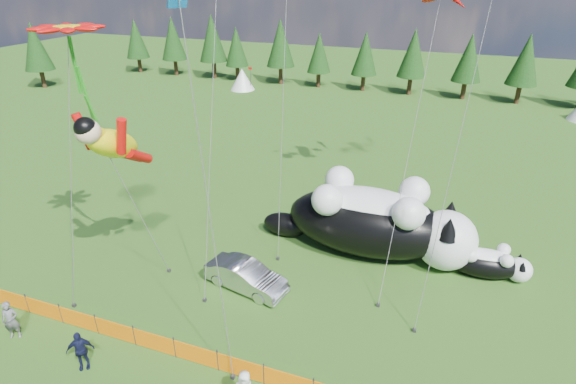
{
  "coord_description": "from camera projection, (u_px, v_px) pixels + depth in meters",
  "views": [
    {
      "loc": [
        8.08,
        -14.33,
        14.62
      ],
      "look_at": [
        1.46,
        4.0,
        4.88
      ],
      "focal_mm": 28.0,
      "sensor_mm": 36.0,
      "label": 1
    }
  ],
  "objects": [
    {
      "name": "tree_line",
      "position": [
        386.0,
        61.0,
        57.11
      ],
      "size": [
        90.0,
        4.0,
        8.0
      ],
      "primitive_type": null,
      "color": "black",
      "rests_on": "ground"
    },
    {
      "name": "cat_small",
      "position": [
        489.0,
        262.0,
        23.45
      ],
      "size": [
        4.87,
        1.97,
        1.76
      ],
      "rotation": [
        0.0,
        0.0,
        0.08
      ],
      "color": "black",
      "rests_on": "ground"
    },
    {
      "name": "safety_fence",
      "position": [
        196.0,
        354.0,
        18.3
      ],
      "size": [
        22.06,
        0.06,
        1.1
      ],
      "color": "#262626",
      "rests_on": "ground"
    },
    {
      "name": "spectator_a",
      "position": [
        11.0,
        320.0,
        19.47
      ],
      "size": [
        0.81,
        0.72,
        1.86
      ],
      "primitive_type": "imported",
      "rotation": [
        0.0,
        0.0,
        0.5
      ],
      "color": "#5D5C62",
      "rests_on": "ground"
    },
    {
      "name": "superhero_kite",
      "position": [
        113.0,
        144.0,
        19.87
      ],
      "size": [
        4.37,
        4.67,
        9.63
      ],
      "color": "#FFED0D",
      "rests_on": "ground"
    },
    {
      "name": "cat_large",
      "position": [
        377.0,
        220.0,
        24.87
      ],
      "size": [
        12.17,
        4.37,
        4.4
      ],
      "rotation": [
        0.0,
        0.0,
        -0.01
      ],
      "color": "black",
      "rests_on": "ground"
    },
    {
      "name": "festival_tents",
      "position": [
        475.0,
        99.0,
        50.73
      ],
      "size": [
        50.0,
        3.2,
        2.8
      ],
      "primitive_type": null,
      "color": "white",
      "rests_on": "ground"
    },
    {
      "name": "flower_kite",
      "position": [
        68.0,
        32.0,
        18.06
      ],
      "size": [
        3.61,
        4.4,
        12.68
      ],
      "color": "red",
      "rests_on": "ground"
    },
    {
      "name": "car",
      "position": [
        246.0,
        276.0,
        22.59
      ],
      "size": [
        4.58,
        2.37,
        1.44
      ],
      "primitive_type": "imported",
      "rotation": [
        0.0,
        0.0,
        1.37
      ],
      "color": "silver",
      "rests_on": "ground"
    },
    {
      "name": "diamond_kite_c",
      "position": [
        181.0,
        14.0,
        12.58
      ],
      "size": [
        1.52,
        1.14,
        14.78
      ],
      "color": "blue",
      "rests_on": "ground"
    },
    {
      "name": "ground",
      "position": [
        230.0,
        316.0,
        21.04
      ],
      "size": [
        160.0,
        160.0,
        0.0
      ],
      "primitive_type": "plane",
      "color": "#103C0B",
      "rests_on": "ground"
    },
    {
      "name": "spectator_c",
      "position": [
        80.0,
        350.0,
        17.96
      ],
      "size": [
        1.18,
        1.07,
        1.82
      ],
      "primitive_type": "imported",
      "rotation": [
        0.0,
        0.0,
        0.62
      ],
      "color": "#131635",
      "rests_on": "ground"
    }
  ]
}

